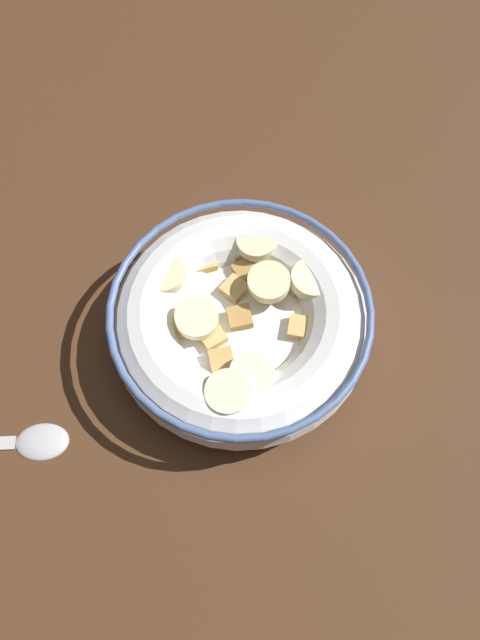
# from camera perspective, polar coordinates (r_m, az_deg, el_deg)

# --- Properties ---
(ground_plane) EXTENTS (1.19, 1.19, 0.02)m
(ground_plane) POSITION_cam_1_polar(r_m,az_deg,el_deg) (0.48, 0.00, -2.03)
(ground_plane) COLOR #472B19
(cereal_bowl) EXTENTS (0.20, 0.20, 0.05)m
(cereal_bowl) POSITION_cam_1_polar(r_m,az_deg,el_deg) (0.44, 0.01, -0.08)
(cereal_bowl) COLOR white
(cereal_bowl) RESTS_ON ground_plane
(spoon) EXTENTS (0.04, 0.17, 0.01)m
(spoon) POSITION_cam_1_polar(r_m,az_deg,el_deg) (0.47, -22.40, -11.20)
(spoon) COLOR #B7B7BC
(spoon) RESTS_ON ground_plane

